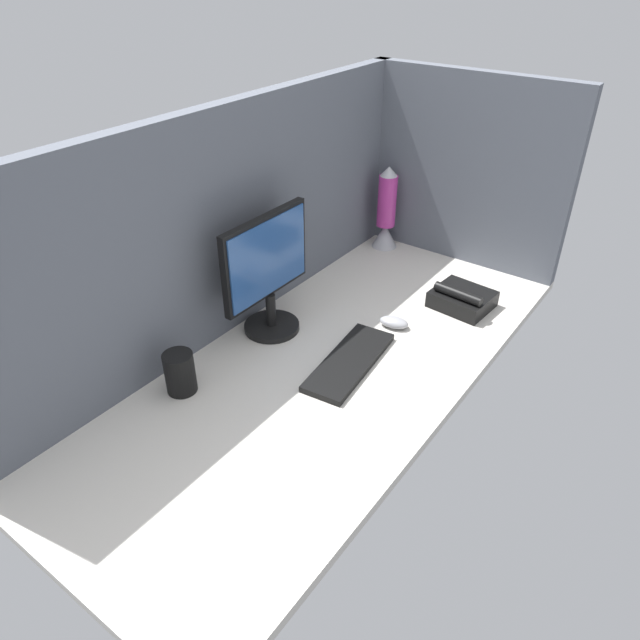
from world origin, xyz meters
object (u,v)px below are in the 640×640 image
Objects in this scene: keyboard at (349,362)px; mouse at (394,322)px; monitor at (267,271)px; lava_lamp at (386,214)px; desk_phone at (462,299)px; mug_black_travel at (180,373)px.

mouse is (25.45, -0.51, 0.70)cm from keyboard.
monitor is 1.16× the size of lava_lamp.
monitor is at bearing 81.69° from keyboard.
lava_lamp is at bearing 61.11° from desk_phone.
desk_phone reaches higher than mouse.
mouse is 27.61cm from desk_phone.
monitor is 74.86cm from lava_lamp.
keyboard is 51.74cm from desk_phone.
lava_lamp is (113.06, 1.51, 7.97)cm from mug_black_travel.
lava_lamp reaches higher than keyboard.
mug_black_travel reaches higher than desk_phone.
lava_lamp is at bearing 21.38° from mouse.
mug_black_travel is (-37.61, 31.57, 5.16)cm from keyboard.
desk_phone is at bearing -118.89° from lava_lamp.
mouse is 0.78× the size of mug_black_travel.
mug_black_travel is 0.61× the size of desk_phone.
mug_black_travel is at bearing 133.37° from keyboard.
desk_phone is (24.58, -12.48, 1.49)cm from mouse.
mug_black_travel is 98.36cm from desk_phone.
monitor is 1.06× the size of keyboard.
lava_lamp is at bearing 0.77° from mug_black_travel.
desk_phone is at bearing -39.42° from mouse.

